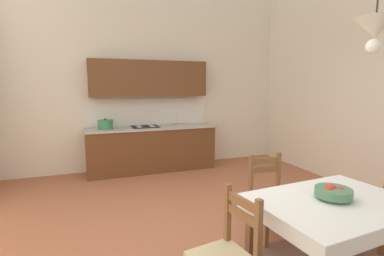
{
  "coord_description": "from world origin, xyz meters",
  "views": [
    {
      "loc": [
        -1.26,
        -2.66,
        1.71
      ],
      "look_at": [
        0.13,
        1.13,
        1.11
      ],
      "focal_mm": 26.66,
      "sensor_mm": 36.0,
      "label": 1
    }
  ],
  "objects_px": {
    "kitchen_cabinetry": "(151,128)",
    "fruit_bowl": "(333,192)",
    "pendant_lamp": "(375,28)",
    "dining_table": "(333,215)",
    "dining_chair_kitchen_side": "(271,198)"
  },
  "relations": [
    {
      "from": "kitchen_cabinetry",
      "to": "fruit_bowl",
      "type": "relative_size",
      "value": 8.5
    },
    {
      "from": "kitchen_cabinetry",
      "to": "fruit_bowl",
      "type": "height_order",
      "value": "kitchen_cabinetry"
    },
    {
      "from": "dining_table",
      "to": "pendant_lamp",
      "type": "xyz_separation_m",
      "value": [
        0.12,
        -0.14,
        1.5
      ]
    },
    {
      "from": "kitchen_cabinetry",
      "to": "fruit_bowl",
      "type": "bearing_deg",
      "value": -79.15
    },
    {
      "from": "dining_table",
      "to": "dining_chair_kitchen_side",
      "type": "xyz_separation_m",
      "value": [
        -0.0,
        0.87,
        -0.18
      ]
    },
    {
      "from": "dining_table",
      "to": "pendant_lamp",
      "type": "relative_size",
      "value": 1.71
    },
    {
      "from": "kitchen_cabinetry",
      "to": "dining_chair_kitchen_side",
      "type": "height_order",
      "value": "kitchen_cabinetry"
    },
    {
      "from": "dining_table",
      "to": "dining_chair_kitchen_side",
      "type": "bearing_deg",
      "value": 90.0
    },
    {
      "from": "dining_chair_kitchen_side",
      "to": "pendant_lamp",
      "type": "xyz_separation_m",
      "value": [
        0.12,
        -1.01,
        1.68
      ]
    },
    {
      "from": "kitchen_cabinetry",
      "to": "fruit_bowl",
      "type": "distance_m",
      "value": 3.93
    },
    {
      "from": "kitchen_cabinetry",
      "to": "pendant_lamp",
      "type": "distance_m",
      "value": 4.3
    },
    {
      "from": "dining_table",
      "to": "fruit_bowl",
      "type": "distance_m",
      "value": 0.19
    },
    {
      "from": "kitchen_cabinetry",
      "to": "dining_table",
      "type": "bearing_deg",
      "value": -79.38
    },
    {
      "from": "dining_chair_kitchen_side",
      "to": "pendant_lamp",
      "type": "bearing_deg",
      "value": -83.2
    },
    {
      "from": "pendant_lamp",
      "to": "kitchen_cabinetry",
      "type": "bearing_deg",
      "value": 101.91
    }
  ]
}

